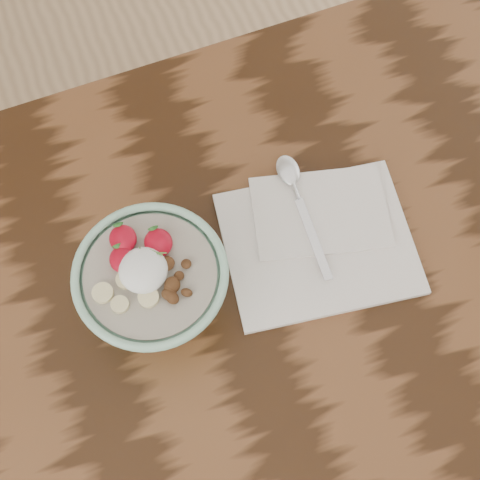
# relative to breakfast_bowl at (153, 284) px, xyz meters

# --- Properties ---
(table) EXTENTS (1.60, 0.90, 0.75)m
(table) POSITION_rel_breakfast_bowl_xyz_m (0.09, -0.07, -0.16)
(table) COLOR black
(table) RESTS_ON ground
(breakfast_bowl) EXTENTS (0.19, 0.19, 0.13)m
(breakfast_bowl) POSITION_rel_breakfast_bowl_xyz_m (0.00, 0.00, 0.00)
(breakfast_bowl) COLOR #98CCAE
(breakfast_bowl) RESTS_ON table
(napkin) EXTENTS (0.29, 0.25, 0.02)m
(napkin) POSITION_rel_breakfast_bowl_xyz_m (0.24, 0.00, -0.06)
(napkin) COLOR white
(napkin) RESTS_ON table
(spoon) EXTENTS (0.04, 0.20, 0.01)m
(spoon) POSITION_rel_breakfast_bowl_xyz_m (0.23, 0.08, -0.05)
(spoon) COLOR silver
(spoon) RESTS_ON napkin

